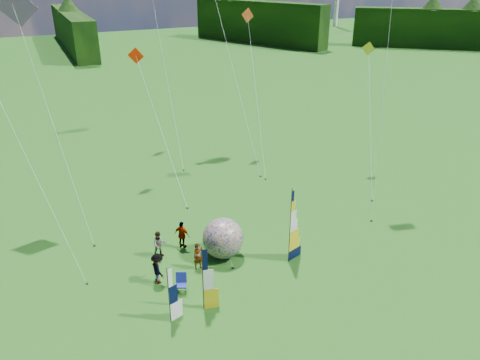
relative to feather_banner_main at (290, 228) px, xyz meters
name	(u,v)px	position (x,y,z in m)	size (l,w,h in m)	color
ground	(289,300)	(-1.73, -3.03, -2.34)	(220.00, 220.00, 0.00)	#3A7124
treeline_ring	(292,235)	(-1.73, -3.03, 1.66)	(210.00, 210.00, 8.00)	#20430D
feather_banner_main	(290,228)	(0.00, 0.00, 0.00)	(1.27, 0.10, 4.68)	black
side_banner_left	(203,280)	(-6.06, -1.84, -0.52)	(1.01, 0.10, 3.64)	gold
side_banner_far	(169,297)	(-7.88, -2.02, -0.79)	(0.93, 0.10, 3.11)	white
bol_inflatable	(223,238)	(-3.27, 2.22, -1.11)	(2.46, 2.46, 2.46)	#001795
spectator_a	(198,256)	(-5.08, 1.62, -1.51)	(0.60, 0.40, 1.65)	#66594C
spectator_b	(159,244)	(-6.78, 3.74, -1.49)	(0.83, 0.41, 1.70)	#66594C
spectator_c	(158,268)	(-7.55, 1.34, -1.43)	(1.18, 0.44, 1.83)	#66594C
spectator_d	(182,235)	(-5.21, 4.11, -1.43)	(1.06, 0.43, 1.81)	#66594C
camp_chair	(181,284)	(-6.68, -0.03, -1.79)	(0.63, 0.63, 1.10)	navy
kite_whale	(233,58)	(3.85, 16.67, 6.51)	(3.38, 13.37, 17.69)	black
kite_rainbow_delta	(51,109)	(-11.22, 9.70, 5.81)	(6.69, 10.95, 16.30)	#CE1C41
kite_parafoil	(385,77)	(9.14, 3.92, 7.02)	(6.49, 7.79, 18.72)	#B70404
small_kite_red	(161,123)	(-3.84, 12.50, 3.09)	(3.30, 9.56, 10.87)	red
small_kite_orange	(256,89)	(5.14, 14.71, 4.21)	(4.17, 9.91, 13.10)	#E34C21
small_kite_yellow	(371,116)	(11.42, 7.47, 3.08)	(5.57, 8.61, 10.83)	yellow
small_kite_pink	(22,144)	(-13.06, 5.91, 5.18)	(5.68, 8.21, 15.04)	#FD50BF
small_kite_green	(163,55)	(-1.01, 20.61, 6.53)	(2.95, 12.61, 17.74)	green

